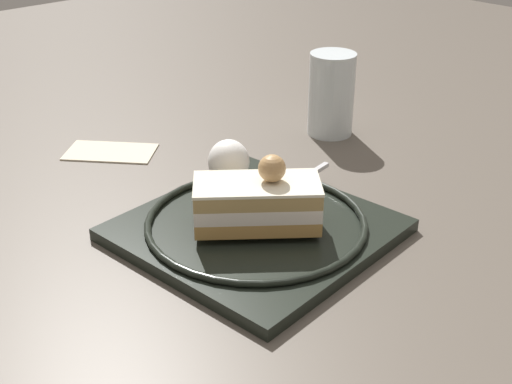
{
  "coord_description": "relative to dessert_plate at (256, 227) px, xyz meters",
  "views": [
    {
      "loc": [
        0.42,
        0.42,
        0.36
      ],
      "look_at": [
        0.01,
        -0.02,
        0.05
      ],
      "focal_mm": 47.51,
      "sensor_mm": 36.0,
      "label": 1
    }
  ],
  "objects": [
    {
      "name": "whipped_cream_dollop",
      "position": [
        -0.03,
        -0.08,
        0.04
      ],
      "size": [
        0.05,
        0.05,
        0.05
      ],
      "primitive_type": "ellipsoid",
      "color": "white",
      "rests_on": "dessert_plate"
    },
    {
      "name": "cake_slice",
      "position": [
        0.01,
        0.01,
        0.04
      ],
      "size": [
        0.13,
        0.13,
        0.07
      ],
      "color": "tan",
      "rests_on": "dessert_plate"
    },
    {
      "name": "folded_napkin",
      "position": [
        -0.0,
        -0.28,
        -0.01
      ],
      "size": [
        0.12,
        0.13,
        0.0
      ],
      "primitive_type": "cube",
      "rotation": [
        0.0,
        0.0,
        2.28
      ],
      "color": "beige",
      "rests_on": "ground_plane"
    },
    {
      "name": "dessert_plate",
      "position": [
        0.0,
        0.0,
        0.0
      ],
      "size": [
        0.26,
        0.26,
        0.02
      ],
      "color": "black",
      "rests_on": "ground_plane"
    },
    {
      "name": "drink_glass_near",
      "position": [
        -0.26,
        -0.13,
        0.04
      ],
      "size": [
        0.06,
        0.06,
        0.11
      ],
      "color": "silver",
      "rests_on": "ground_plane"
    },
    {
      "name": "ground_plane",
      "position": [
        -0.01,
        0.02,
        -0.01
      ],
      "size": [
        2.4,
        2.4,
        0.0
      ],
      "primitive_type": "plane",
      "color": "#584F46"
    },
    {
      "name": "fork",
      "position": [
        -0.08,
        -0.02,
        0.01
      ],
      "size": [
        0.13,
        0.03,
        0.0
      ],
      "color": "silver",
      "rests_on": "dessert_plate"
    }
  ]
}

